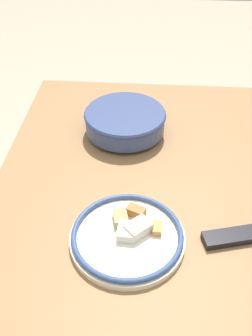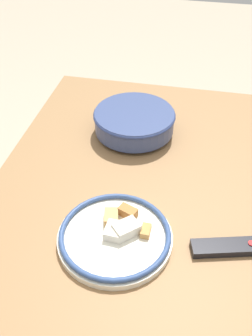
{
  "view_description": "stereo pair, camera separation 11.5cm",
  "coord_description": "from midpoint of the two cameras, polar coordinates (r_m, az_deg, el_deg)",
  "views": [
    {
      "loc": [
        0.87,
        -0.02,
        1.53
      ],
      "look_at": [
        0.01,
        -0.08,
        0.78
      ],
      "focal_mm": 42.0,
      "sensor_mm": 36.0,
      "label": 1
    },
    {
      "loc": [
        0.86,
        0.09,
        1.53
      ],
      "look_at": [
        0.01,
        -0.08,
        0.78
      ],
      "focal_mm": 42.0,
      "sensor_mm": 36.0,
      "label": 2
    }
  ],
  "objects": [
    {
      "name": "ground_plane",
      "position": [
        1.76,
        0.89,
        -19.65
      ],
      "size": [
        8.0,
        8.0,
        0.0
      ],
      "primitive_type": "plane",
      "color": "#B7A88E"
    },
    {
      "name": "noodle_bowl",
      "position": [
        1.33,
        -2.62,
        6.79
      ],
      "size": [
        0.28,
        0.28,
        0.08
      ],
      "color": "#384775",
      "rests_on": "dining_table"
    },
    {
      "name": "food_plate",
      "position": [
        1.0,
        -3.07,
        -9.97
      ],
      "size": [
        0.29,
        0.29,
        0.05
      ],
      "color": "silver",
      "rests_on": "dining_table"
    },
    {
      "name": "dining_table",
      "position": [
        1.24,
        1.2,
        -4.69
      ],
      "size": [
        1.16,
        0.95,
        0.73
      ],
      "color": "olive",
      "rests_on": "ground_plane"
    },
    {
      "name": "tv_remote",
      "position": [
        1.03,
        12.7,
        -9.78
      ],
      "size": [
        0.09,
        0.18,
        0.02
      ],
      "rotation": [
        0.0,
        0.0,
        0.26
      ],
      "color": "black",
      "rests_on": "dining_table"
    }
  ]
}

